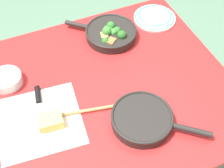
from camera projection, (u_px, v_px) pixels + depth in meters
name	position (u px, v px, depth m)	size (l,w,h in m)	color
ground_plane	(112.00, 161.00, 1.97)	(14.00, 14.00, 0.00)	#51755B
dining_table_red	(112.00, 99.00, 1.45)	(1.05, 0.99, 0.76)	red
skillet_broccoli	(111.00, 33.00, 1.56)	(0.32, 0.30, 0.08)	black
skillet_eggs	(143.00, 119.00, 1.24)	(0.35, 0.31, 0.05)	black
wooden_spoon	(110.00, 107.00, 1.30)	(0.38, 0.11, 0.02)	#A87A4C
parchment_sheet	(40.00, 121.00, 1.27)	(0.36, 0.35, 0.00)	beige
grater_knife	(39.00, 107.00, 1.30)	(0.08, 0.30, 0.02)	silver
cheese_block	(50.00, 121.00, 1.24)	(0.10, 0.08, 0.05)	#E0C15B
dinner_plate_stack	(155.00, 17.00, 1.66)	(0.22, 0.22, 0.03)	silver
prep_bowl_steel	(7.00, 80.00, 1.37)	(0.14, 0.14, 0.05)	#B7B7BC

